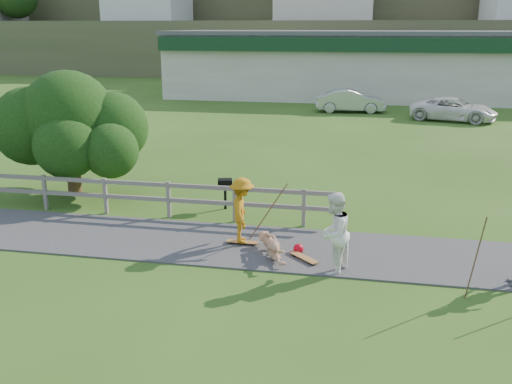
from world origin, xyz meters
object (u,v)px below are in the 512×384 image
tree (71,141)px  skater_fallen (272,246)px  car_white (453,109)px  bbq (225,194)px  skater_rider (242,214)px  car_silver (350,101)px  spectator_a (334,233)px

tree → skater_fallen: bearing=-29.2°
car_white → bbq: (-9.17, -19.25, -0.21)m
skater_rider → bbq: 3.14m
skater_fallen → car_silver: bearing=63.5°
skater_rider → skater_fallen: skater_rider is taller
car_white → tree: (-14.61, -18.56, 1.11)m
bbq → car_silver: bearing=68.5°
car_silver → tree: size_ratio=0.91×
skater_fallen → tree: 8.74m
skater_fallen → tree: tree is taller
spectator_a → skater_rider: bearing=-95.2°
skater_fallen → car_silver: car_silver is taller
skater_rider → bbq: skater_rider is taller
spectator_a → tree: bearing=-95.9°
skater_rider → tree: size_ratio=0.35×
spectator_a → car_white: 24.04m
skater_fallen → spectator_a: size_ratio=0.84×
car_silver → bbq: bearing=166.5°
skater_fallen → car_white: bearing=48.3°
skater_fallen → spectator_a: 1.76m
spectator_a → car_white: (5.59, 23.38, -0.27)m
car_silver → bbq: size_ratio=4.71×
car_silver → tree: (-8.43, -20.95, 1.06)m
skater_rider → skater_fallen: bearing=-137.9°
car_white → car_silver: bearing=84.9°
spectator_a → car_white: bearing=-171.2°
tree → skater_rider: bearing=-28.4°
spectator_a → bbq: 5.49m
car_silver → car_white: size_ratio=0.90×
spectator_a → tree: size_ratio=0.39×
car_silver → tree: tree is taller
car_white → bbq: 21.32m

